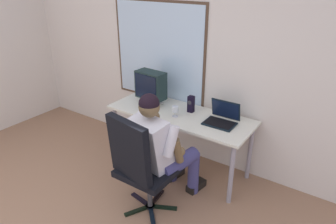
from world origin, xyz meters
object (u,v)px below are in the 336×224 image
Objects in this scene: desk at (180,120)px; crt_monitor at (151,86)px; person_seated at (161,146)px; wine_glass at (175,110)px; laptop at (222,117)px; desk_speaker at (191,104)px; office_chair at (139,162)px.

desk is 0.54m from crt_monitor.
person_seated reaches higher than wine_glass.
desk is 1.37× the size of person_seated.
laptop is (0.49, 0.06, 0.14)m from desk.
crt_monitor is 0.54m from desk_speaker.
laptop is at bearing 64.37° from person_seated.
desk is 1.58× the size of office_chair.
person_seated is at bearing -46.71° from crt_monitor.
person_seated is 0.74m from desk_speaker.
wine_glass is at bearing -17.52° from crt_monitor.
crt_monitor is at bearing -172.58° from desk_speaker.
crt_monitor is at bearing 121.38° from office_chair.
desk is at bearing -127.22° from desk_speaker.
office_chair is 0.87× the size of person_seated.
desk is 0.90m from office_chair.
desk is at bearing 91.60° from wine_glass.
laptop is 2.65× the size of wine_glass.
crt_monitor is at bearing 174.87° from desk.
person_seated is 0.76m from laptop.
office_chair is 1.14m from crt_monitor.
wine_glass is 0.22m from desk_speaker.
desk is at bearing -5.13° from crt_monitor.
wine_glass is 0.64× the size of desk_speaker.
office_chair is at bearing -98.57° from person_seated.
crt_monitor is (-0.61, 0.65, 0.31)m from person_seated.
office_chair is at bearing -110.93° from laptop.
wine_glass is at bearing -88.40° from desk.
office_chair is 1.04m from laptop.
person_seated reaches higher than office_chair.
desk_speaker is (-0.05, 1.00, 0.22)m from office_chair.
wine_glass is (0.00, -0.10, 0.16)m from desk.
office_chair reaches higher than laptop.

